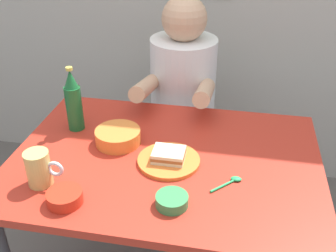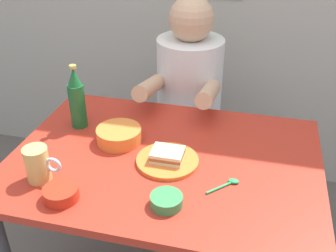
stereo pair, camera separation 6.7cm
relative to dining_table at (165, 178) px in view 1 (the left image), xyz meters
name	(u,v)px [view 1 (the left image)]	position (x,y,z in m)	size (l,w,h in m)	color
dining_table	(165,178)	(0.00, 0.00, 0.00)	(1.10, 0.80, 0.74)	#B72D1E
stool	(182,150)	(-0.03, 0.63, -0.30)	(0.34, 0.34, 0.45)	#4C4C51
person_seated	(183,80)	(-0.03, 0.62, 0.12)	(0.33, 0.56, 0.72)	white
plate_orange	(169,161)	(0.02, -0.03, 0.10)	(0.22, 0.22, 0.01)	orange
sandwich	(169,155)	(0.02, -0.03, 0.13)	(0.11, 0.09, 0.04)	beige
beer_mug	(39,168)	(-0.37, -0.22, 0.15)	(0.13, 0.08, 0.12)	#D1BC66
beer_bottle	(74,102)	(-0.39, 0.13, 0.21)	(0.06, 0.06, 0.26)	#19602D
sauce_bowl_chili	(65,197)	(-0.25, -0.29, 0.12)	(0.11, 0.11, 0.04)	red
soup_bowl_orange	(118,136)	(-0.19, 0.06, 0.12)	(0.17, 0.17, 0.05)	orange
dip_bowl_green	(172,200)	(0.07, -0.25, 0.11)	(0.10, 0.10, 0.03)	#388C4C
spoon	(231,181)	(0.24, -0.10, 0.10)	(0.10, 0.09, 0.01)	#26A559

